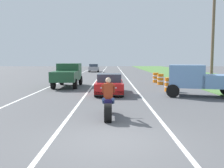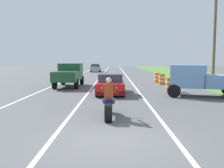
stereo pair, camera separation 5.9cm
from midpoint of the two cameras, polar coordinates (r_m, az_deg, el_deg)
The scene contains 14 objects.
ground_plane at distance 7.27m, azimuth 0.61°, elevation -12.91°, with size 160.00×160.00×0.00m, color #565659.
lane_stripe_left_solid at distance 27.52m, azimuth -10.81°, elevation 0.71°, with size 0.14×120.00×0.01m, color white.
lane_stripe_right_solid at distance 27.05m, azimuth 4.32°, elevation 0.71°, with size 0.14×120.00×0.01m, color white.
lane_stripe_centre_dashed at distance 27.05m, azimuth -3.31°, elevation 0.72°, with size 0.14×120.00×0.01m, color white.
grass_verge_right at distance 29.51m, azimuth 24.33°, elevation 0.69°, with size 10.00×120.00×0.06m, color #517F3D.
motorcycle_with_rider at distance 9.79m, azimuth -0.58°, elevation -4.49°, with size 0.70×2.21×1.62m.
sports_car_red at distance 16.83m, azimuth -0.26°, elevation -0.11°, with size 1.84×4.30×1.37m.
pickup_truck_left_lane_dark_green at distance 21.49m, azimuth -9.79°, elevation 2.33°, with size 2.02×4.80×1.98m.
pickup_truck_right_shoulder_light_blue at distance 16.51m, azimuth 20.34°, elevation 1.09°, with size 5.14×3.14×1.98m.
utility_pole_roadside at distance 22.72m, azimuth 22.54°, elevation 8.57°, with size 0.24×0.24×7.29m, color brown.
construction_barrel_nearest at distance 18.53m, azimuth 13.25°, elevation -0.12°, with size 0.58×0.58×1.00m.
construction_barrel_mid at distance 23.37m, azimuth 11.48°, elevation 1.08°, with size 0.58×0.58×1.00m.
construction_barrel_far at distance 25.35m, azimuth 10.42°, elevation 1.44°, with size 0.58×0.58×1.00m.
distant_car_far_ahead at distance 47.35m, azimuth -3.77°, elevation 3.75°, with size 1.80×4.00×1.50m.
Camera 2 is at (0.01, -6.89, 2.31)m, focal length 39.72 mm.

